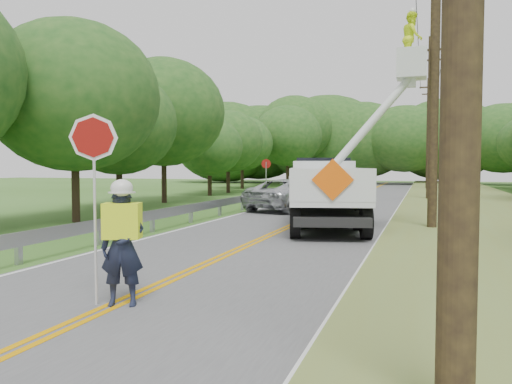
% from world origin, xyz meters
% --- Properties ---
extents(ground, '(140.00, 140.00, 0.00)m').
position_xyz_m(ground, '(0.00, 0.00, 0.00)').
color(ground, '#325D1B').
rests_on(ground, ground).
extents(road, '(7.20, 96.00, 0.03)m').
position_xyz_m(road, '(0.00, 14.00, 0.01)').
color(road, '#505053').
rests_on(road, ground).
extents(guardrail, '(0.18, 48.00, 0.77)m').
position_xyz_m(guardrail, '(-4.02, 14.91, 0.55)').
color(guardrail, '#9B9FA3').
rests_on(guardrail, ground).
extents(utility_poles, '(1.60, 43.30, 10.00)m').
position_xyz_m(utility_poles, '(5.00, 17.02, 5.27)').
color(utility_poles, black).
rests_on(utility_poles, ground).
extents(tall_grass_verge, '(7.00, 96.00, 0.30)m').
position_xyz_m(tall_grass_verge, '(7.10, 14.00, 0.15)').
color(tall_grass_verge, olive).
rests_on(tall_grass_verge, ground).
extents(treeline_left, '(10.28, 55.11, 10.59)m').
position_xyz_m(treeline_left, '(-10.18, 29.36, 5.40)').
color(treeline_left, '#332319').
rests_on(treeline_left, ground).
extents(treeline_horizon, '(56.92, 13.89, 11.73)m').
position_xyz_m(treeline_horizon, '(-1.92, 56.26, 5.50)').
color(treeline_horizon, '#1D4A1A').
rests_on(treeline_horizon, ground).
extents(flagger, '(1.13, 0.70, 3.09)m').
position_xyz_m(flagger, '(0.13, -1.21, 1.12)').
color(flagger, '#191E33').
rests_on(flagger, road).
extents(bucket_truck, '(5.46, 7.81, 7.20)m').
position_xyz_m(bucket_truck, '(1.34, 10.85, 1.62)').
color(bucket_truck, black).
rests_on(bucket_truck, road).
extents(suv_silver, '(4.39, 6.28, 1.59)m').
position_xyz_m(suv_silver, '(-1.59, 16.62, 0.82)').
color(suv_silver, silver).
rests_on(suv_silver, road).
extents(suv_darkgrey, '(2.67, 5.33, 1.48)m').
position_xyz_m(suv_darkgrey, '(-2.48, 25.81, 0.76)').
color(suv_darkgrey, '#3C3D43').
rests_on(suv_darkgrey, road).
extents(stop_sign_permanent, '(0.54, 0.23, 2.68)m').
position_xyz_m(stop_sign_permanent, '(-4.06, 19.94, 1.80)').
color(stop_sign_permanent, '#9B9FA3').
rests_on(stop_sign_permanent, ground).
extents(yard_sign, '(0.44, 0.16, 0.65)m').
position_xyz_m(yard_sign, '(5.77, 8.49, 0.47)').
color(yard_sign, white).
rests_on(yard_sign, ground).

